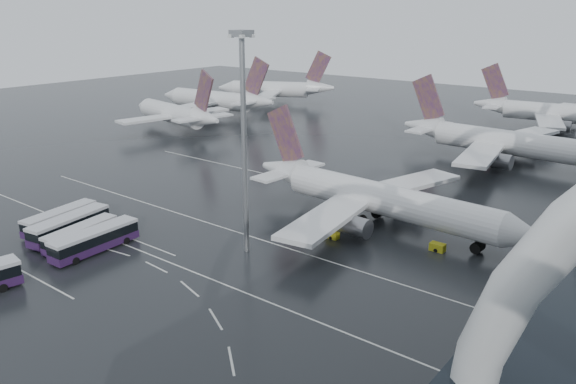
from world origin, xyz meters
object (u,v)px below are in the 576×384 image
Objects in this scene: bus_row_near_a at (60,219)px; bus_row_near_b at (69,225)px; floodlight_mast at (244,118)px; gse_cart_belly_d at (523,276)px; jet_remote_far at (277,89)px; airliner_gate_b at (507,143)px; jet_remote_mid at (218,100)px; bus_row_near_c at (81,234)px; gse_cart_belly_a at (437,247)px; airliner_main at (375,198)px; jet_remote_west at (176,114)px; bus_row_near_d at (95,240)px; airliner_gate_c at (559,114)px; gse_cart_belly_c at (333,235)px.

bus_row_near_b is (4.11, -0.86, 0.12)m from bus_row_near_a.
floodlight_mast is 12.95× the size of gse_cart_belly_d.
floodlight_mast is at bearing -76.10° from bus_row_near_a.
jet_remote_far is 17.63× the size of gse_cart_belly_d.
bus_row_near_b is (-38.30, -85.82, -2.84)m from airliner_gate_b.
jet_remote_mid is 1.09× the size of jet_remote_far.
jet_remote_mid reaches higher than jet_remote_far.
airliner_gate_b is at bearing -29.78° from bus_row_near_c.
bus_row_near_b is at bearing -147.46° from gse_cart_belly_a.
gse_cart_belly_a is at bearing -68.73° from bus_row_near_a.
jet_remote_west is (-82.17, 29.74, 0.44)m from airliner_main.
bus_row_near_c is 5.76× the size of gse_cart_belly_a.
jet_remote_far is at bearing 15.75° from bus_row_near_a.
bus_row_near_b is 0.45× the size of floodlight_mast.
jet_remote_west is 3.47× the size of bus_row_near_c.
bus_row_near_c is (60.56, -89.20, -3.50)m from jet_remote_mid.
floodlight_mast reaches higher than airliner_main.
jet_remote_far reaches higher than airliner_gate_b.
airliner_main is at bearing -39.73° from bus_row_near_d.
airliner_gate_b is at bearing -95.38° from airliner_gate_c.
bus_row_near_a reaches higher than gse_cart_belly_c.
jet_remote_west is (-85.86, -70.93, 0.26)m from airliner_gate_c.
gse_cart_belly_a is (46.86, 29.90, -1.25)m from bus_row_near_b.
floodlight_mast reaches higher than bus_row_near_c.
gse_cart_belly_d is at bearing -63.65° from bus_row_near_d.
gse_cart_belly_c is (28.01, 25.20, -1.11)m from bus_row_near_c.
airliner_main is 0.96× the size of airliner_gate_b.
gse_cart_belly_c is at bearing -98.86° from airliner_gate_c.
floodlight_mast reaches higher than airliner_gate_c.
airliner_gate_b is 61.82m from gse_cart_belly_c.
bus_row_near_a reaches higher than gse_cart_belly_a.
bus_row_near_a reaches higher than gse_cart_belly_d.
airliner_gate_b is 25.10× the size of gse_cart_belly_a.
jet_remote_west is 20.01× the size of gse_cart_belly_a.
gse_cart_belly_a is at bearing -66.62° from bus_row_near_b.
jet_remote_mid is at bearing 25.85° from bus_row_near_c.
bus_row_near_d is at bearing -106.67° from bus_row_near_a.
airliner_gate_b is 75.64m from floodlight_mast.
jet_remote_west is at bearing 163.78° from airliner_main.
jet_remote_mid is 33.97m from jet_remote_far.
jet_remote_mid reaches higher than bus_row_near_d.
airliner_main reaches higher than gse_cart_belly_d.
airliner_main is 50.51m from bus_row_near_a.
airliner_gate_b is at bearing -34.93° from bus_row_near_a.
airliner_gate_c reaches higher than bus_row_near_b.
floodlight_mast reaches higher than airliner_gate_b.
jet_remote_mid is 3.70× the size of bus_row_near_c.
bus_row_near_b is 33.20m from floodlight_mast.
gse_cart_belly_c is at bearing 164.19° from jet_remote_west.
jet_remote_far reaches higher than gse_cart_belly_a.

